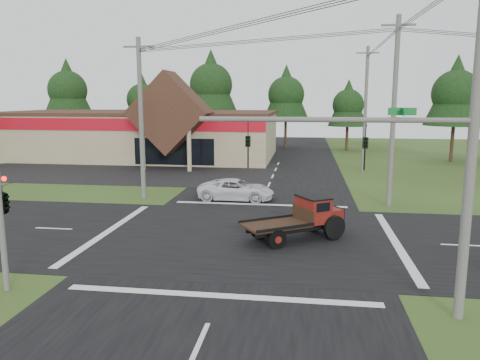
# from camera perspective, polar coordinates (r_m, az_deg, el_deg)

# --- Properties ---
(ground) EXTENTS (120.00, 120.00, 0.00)m
(ground) POSITION_cam_1_polar(r_m,az_deg,el_deg) (22.84, 0.76, -6.95)
(ground) COLOR #304117
(ground) RESTS_ON ground
(road_ns) EXTENTS (12.00, 120.00, 0.02)m
(road_ns) POSITION_cam_1_polar(r_m,az_deg,el_deg) (22.84, 0.76, -6.92)
(road_ns) COLOR black
(road_ns) RESTS_ON ground
(road_ew) EXTENTS (120.00, 12.00, 0.02)m
(road_ew) POSITION_cam_1_polar(r_m,az_deg,el_deg) (22.84, 0.76, -6.92)
(road_ew) COLOR black
(road_ew) RESTS_ON ground
(parking_apron) EXTENTS (28.00, 14.00, 0.02)m
(parking_apron) POSITION_cam_1_polar(r_m,az_deg,el_deg) (44.49, -14.19, 1.06)
(parking_apron) COLOR black
(parking_apron) RESTS_ON ground
(cvs_building) EXTENTS (30.40, 18.20, 9.19)m
(cvs_building) POSITION_cam_1_polar(r_m,az_deg,el_deg) (54.61, -11.81, 5.65)
(cvs_building) COLOR tan
(cvs_building) RESTS_ON ground
(traffic_signal_mast) EXTENTS (8.12, 0.24, 7.00)m
(traffic_signal_mast) POSITION_cam_1_polar(r_m,az_deg,el_deg) (14.68, 19.98, 0.71)
(traffic_signal_mast) COLOR #595651
(traffic_signal_mast) RESTS_ON ground
(traffic_signal_corner) EXTENTS (0.53, 2.48, 4.40)m
(traffic_signal_corner) POSITION_cam_1_polar(r_m,az_deg,el_deg) (17.92, -27.05, -1.14)
(traffic_signal_corner) COLOR #595651
(traffic_signal_corner) RESTS_ON ground
(utility_pole_nr) EXTENTS (2.00, 0.30, 11.00)m
(utility_pole_nr) POSITION_cam_1_polar(r_m,az_deg,el_deg) (14.99, 26.58, 5.11)
(utility_pole_nr) COLOR #595651
(utility_pole_nr) RESTS_ON ground
(utility_pole_nw) EXTENTS (2.00, 0.30, 10.50)m
(utility_pole_nw) POSITION_cam_1_polar(r_m,az_deg,el_deg) (31.60, -11.98, 7.45)
(utility_pole_nw) COLOR #595651
(utility_pole_nw) RESTS_ON ground
(utility_pole_ne) EXTENTS (2.00, 0.30, 11.50)m
(utility_pole_ne) POSITION_cam_1_polar(r_m,az_deg,el_deg) (30.16, 18.23, 8.02)
(utility_pole_ne) COLOR #595651
(utility_pole_ne) RESTS_ON ground
(utility_pole_n) EXTENTS (2.00, 0.30, 11.20)m
(utility_pole_n) POSITION_cam_1_polar(r_m,az_deg,el_deg) (44.01, 15.04, 8.42)
(utility_pole_n) COLOR #595651
(utility_pole_n) RESTS_ON ground
(tree_row_a) EXTENTS (6.72, 6.72, 12.12)m
(tree_row_a) POSITION_cam_1_polar(r_m,az_deg,el_deg) (69.86, -20.29, 10.47)
(tree_row_a) COLOR #332316
(tree_row_a) RESTS_ON ground
(tree_row_b) EXTENTS (5.60, 5.60, 10.10)m
(tree_row_b) POSITION_cam_1_polar(r_m,az_deg,el_deg) (67.63, -11.81, 9.76)
(tree_row_b) COLOR #332316
(tree_row_b) RESTS_ON ground
(tree_row_c) EXTENTS (7.28, 7.28, 13.13)m
(tree_row_c) POSITION_cam_1_polar(r_m,az_deg,el_deg) (64.01, -3.55, 11.76)
(tree_row_c) COLOR #332316
(tree_row_c) RESTS_ON ground
(tree_row_d) EXTENTS (6.16, 6.16, 11.11)m
(tree_row_d) POSITION_cam_1_polar(r_m,az_deg,el_deg) (63.75, 5.65, 10.53)
(tree_row_d) COLOR #332316
(tree_row_d) RESTS_ON ground
(tree_row_e) EXTENTS (5.04, 5.04, 9.09)m
(tree_row_e) POSITION_cam_1_polar(r_m,az_deg,el_deg) (61.91, 13.05, 9.10)
(tree_row_e) COLOR #332316
(tree_row_e) RESTS_ON ground
(tree_side_ne) EXTENTS (6.16, 6.16, 11.11)m
(tree_side_ne) POSITION_cam_1_polar(r_m,az_deg,el_deg) (53.90, 24.85, 9.80)
(tree_side_ne) COLOR #332316
(tree_side_ne) RESTS_ON ground
(antique_flatbed_truck) EXTENTS (5.18, 4.32, 2.08)m
(antique_flatbed_truck) POSITION_cam_1_polar(r_m,az_deg,el_deg) (22.23, 6.74, -4.71)
(antique_flatbed_truck) COLOR #5E100D
(antique_flatbed_truck) RESTS_ON ground
(white_pickup) EXTENTS (5.01, 2.36, 1.39)m
(white_pickup) POSITION_cam_1_polar(r_m,az_deg,el_deg) (30.85, -0.49, -1.18)
(white_pickup) COLOR white
(white_pickup) RESTS_ON ground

